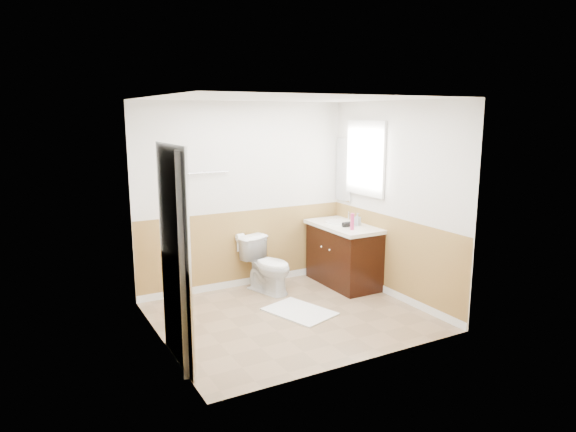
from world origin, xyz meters
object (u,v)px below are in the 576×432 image
toilet (268,265)px  bath_mat (299,312)px  vanity_cabinet (344,256)px  soap_dispenser (357,219)px  lotion_bottle (352,222)px

toilet → bath_mat: bearing=-108.1°
vanity_cabinet → soap_dispenser: 0.56m
bath_mat → lotion_bottle: size_ratio=3.64×
toilet → lotion_bottle: size_ratio=3.32×
lotion_bottle → soap_dispenser: lotion_bottle is taller
toilet → lotion_bottle: lotion_bottle is taller
bath_mat → vanity_cabinet: vanity_cabinet is taller
toilet → bath_mat: 0.92m
toilet → lotion_bottle: (0.96, -0.54, 0.59)m
soap_dispenser → toilet: bearing=163.5°
toilet → soap_dispenser: size_ratio=4.29×
bath_mat → lotion_bottle: (0.96, 0.30, 0.95)m
bath_mat → lotion_bottle: lotion_bottle is taller
bath_mat → soap_dispenser: size_ratio=4.70×
lotion_bottle → soap_dispenser: 0.29m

